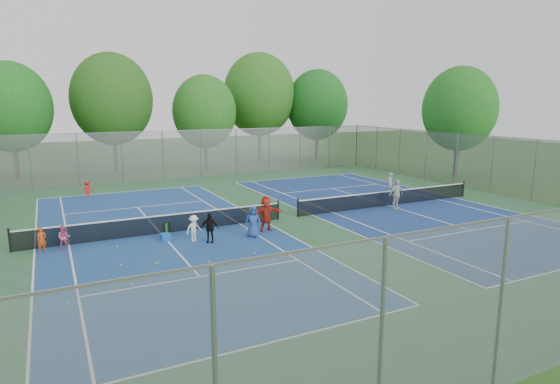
% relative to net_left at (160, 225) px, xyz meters
% --- Properties ---
extents(ground, '(120.00, 120.00, 0.00)m').
position_rel_net_left_xyz_m(ground, '(7.00, 0.00, -0.46)').
color(ground, '#285019').
rests_on(ground, ground).
extents(court_pad, '(32.00, 32.00, 0.01)m').
position_rel_net_left_xyz_m(court_pad, '(7.00, 0.00, -0.45)').
color(court_pad, '#2D5F39').
rests_on(court_pad, ground).
extents(court_left, '(10.97, 23.77, 0.01)m').
position_rel_net_left_xyz_m(court_left, '(0.00, 0.00, -0.44)').
color(court_left, navy).
rests_on(court_left, court_pad).
extents(court_right, '(10.97, 23.77, 0.01)m').
position_rel_net_left_xyz_m(court_right, '(14.00, 0.00, -0.44)').
color(court_right, navy).
rests_on(court_right, court_pad).
extents(net_left, '(12.87, 0.10, 0.91)m').
position_rel_net_left_xyz_m(net_left, '(0.00, 0.00, 0.00)').
color(net_left, black).
rests_on(net_left, ground).
extents(net_right, '(12.87, 0.10, 0.91)m').
position_rel_net_left_xyz_m(net_right, '(14.00, 0.00, 0.00)').
color(net_right, black).
rests_on(net_right, ground).
extents(fence_north, '(32.00, 0.10, 4.00)m').
position_rel_net_left_xyz_m(fence_north, '(7.00, 16.00, 1.54)').
color(fence_north, gray).
rests_on(fence_north, ground).
extents(fence_east, '(0.10, 32.00, 4.00)m').
position_rel_net_left_xyz_m(fence_east, '(23.00, 0.00, 1.54)').
color(fence_east, gray).
rests_on(fence_east, ground).
extents(tree_nw, '(6.40, 6.40, 9.58)m').
position_rel_net_left_xyz_m(tree_nw, '(-7.00, 22.00, 5.44)').
color(tree_nw, '#443326').
rests_on(tree_nw, ground).
extents(tree_nl, '(7.20, 7.20, 10.69)m').
position_rel_net_left_xyz_m(tree_nl, '(1.00, 23.00, 6.09)').
color(tree_nl, '#443326').
rests_on(tree_nl, ground).
extents(tree_nc, '(6.00, 6.00, 8.85)m').
position_rel_net_left_xyz_m(tree_nc, '(9.00, 21.00, 4.94)').
color(tree_nc, '#443326').
rests_on(tree_nc, ground).
extents(tree_nr, '(7.60, 7.60, 11.42)m').
position_rel_net_left_xyz_m(tree_nr, '(16.00, 24.00, 6.59)').
color(tree_nr, '#443326').
rests_on(tree_nr, ground).
extents(tree_ne, '(6.60, 6.60, 9.77)m').
position_rel_net_left_xyz_m(tree_ne, '(22.00, 22.00, 5.51)').
color(tree_ne, '#443326').
rests_on(tree_ne, ground).
extents(tree_side_e, '(6.00, 6.00, 9.20)m').
position_rel_net_left_xyz_m(tree_side_e, '(26.00, 6.00, 5.29)').
color(tree_side_e, '#443326').
rests_on(tree_side_e, ground).
extents(ball_crate, '(0.42, 0.42, 0.34)m').
position_rel_net_left_xyz_m(ball_crate, '(-0.06, -1.23, -0.28)').
color(ball_crate, blue).
rests_on(ball_crate, ground).
extents(ball_hopper, '(0.32, 0.32, 0.49)m').
position_rel_net_left_xyz_m(ball_hopper, '(0.31, 0.12, -0.21)').
color(ball_hopper, green).
rests_on(ball_hopper, ground).
extents(student_a, '(0.48, 0.41, 1.11)m').
position_rel_net_left_xyz_m(student_a, '(-5.16, -0.60, 0.10)').
color(student_a, '#CC4D13').
rests_on(student_a, ground).
extents(student_b, '(0.54, 0.42, 1.08)m').
position_rel_net_left_xyz_m(student_b, '(-4.30, -0.60, 0.08)').
color(student_b, '#D45284').
rests_on(student_b, ground).
extents(student_c, '(0.88, 0.62, 1.23)m').
position_rel_net_left_xyz_m(student_c, '(1.11, -1.94, 0.16)').
color(student_c, white).
rests_on(student_c, ground).
extents(student_d, '(0.88, 0.68, 1.39)m').
position_rel_net_left_xyz_m(student_d, '(1.69, -2.45, 0.24)').
color(student_d, black).
rests_on(student_d, ground).
extents(student_e, '(0.84, 0.66, 1.53)m').
position_rel_net_left_xyz_m(student_e, '(3.80, -2.54, 0.31)').
color(student_e, '#294C97').
rests_on(student_e, ground).
extents(student_f, '(1.66, 0.57, 1.78)m').
position_rel_net_left_xyz_m(student_f, '(4.81, -1.85, 0.44)').
color(student_f, red).
rests_on(student_f, ground).
extents(child_far_baseline, '(0.80, 0.54, 1.16)m').
position_rel_net_left_xyz_m(child_far_baseline, '(-2.45, 11.02, 0.12)').
color(child_far_baseline, red).
rests_on(child_far_baseline, ground).
extents(instructor, '(0.61, 0.47, 1.51)m').
position_rel_net_left_xyz_m(instructor, '(16.50, 2.93, 0.30)').
color(instructor, '#969698').
rests_on(instructor, ground).
extents(teen_court_b, '(1.08, 0.53, 1.79)m').
position_rel_net_left_xyz_m(teen_court_b, '(13.79, -0.93, 0.44)').
color(teen_court_b, silver).
rests_on(teen_court_b, ground).
extents(tennis_ball_0, '(0.07, 0.07, 0.07)m').
position_rel_net_left_xyz_m(tennis_ball_0, '(-1.16, -4.35, -0.42)').
color(tennis_ball_0, gold).
rests_on(tennis_ball_0, ground).
extents(tennis_ball_1, '(0.07, 0.07, 0.07)m').
position_rel_net_left_xyz_m(tennis_ball_1, '(-2.35, -6.11, -0.42)').
color(tennis_ball_1, '#C2D732').
rests_on(tennis_ball_1, ground).
extents(tennis_ball_2, '(0.07, 0.07, 0.07)m').
position_rel_net_left_xyz_m(tennis_ball_2, '(-1.06, -4.28, -0.42)').
color(tennis_ball_2, '#BAD130').
rests_on(tennis_ball_2, ground).
extents(tennis_ball_3, '(0.07, 0.07, 0.07)m').
position_rel_net_left_xyz_m(tennis_ball_3, '(-2.41, -3.90, -0.42)').
color(tennis_ball_3, '#C6ED37').
rests_on(tennis_ball_3, ground).
extents(tennis_ball_4, '(0.07, 0.07, 0.07)m').
position_rel_net_left_xyz_m(tennis_ball_4, '(3.98, -1.26, -0.42)').
color(tennis_ball_4, '#C7E334').
rests_on(tennis_ball_4, ground).
extents(tennis_ball_5, '(0.07, 0.07, 0.07)m').
position_rel_net_left_xyz_m(tennis_ball_5, '(-2.22, -1.38, -0.42)').
color(tennis_ball_5, '#CEE836').
rests_on(tennis_ball_5, ground).
extents(tennis_ball_6, '(0.07, 0.07, 0.07)m').
position_rel_net_left_xyz_m(tennis_ball_6, '(2.87, -4.91, -0.42)').
color(tennis_ball_6, '#CCD331').
rests_on(tennis_ball_6, ground).
extents(tennis_ball_7, '(0.07, 0.07, 0.07)m').
position_rel_net_left_xyz_m(tennis_ball_7, '(-4.44, -6.89, -0.42)').
color(tennis_ball_7, '#C6E735').
rests_on(tennis_ball_7, ground).
extents(tennis_ball_8, '(0.07, 0.07, 0.07)m').
position_rel_net_left_xyz_m(tennis_ball_8, '(3.22, -5.88, -0.42)').
color(tennis_ball_8, '#DAEC37').
rests_on(tennis_ball_8, ground).
extents(tennis_ball_9, '(0.07, 0.07, 0.07)m').
position_rel_net_left_xyz_m(tennis_ball_9, '(0.79, -5.11, -0.42)').
color(tennis_ball_9, '#B9DD33').
rests_on(tennis_ball_9, ground).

